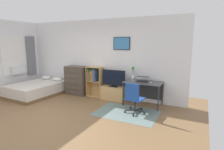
{
  "coord_description": "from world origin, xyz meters",
  "views": [
    {
      "loc": [
        3.37,
        -3.24,
        1.93
      ],
      "look_at": [
        1.0,
        1.5,
        0.98
      ],
      "focal_mm": 29.52,
      "sensor_mm": 36.0,
      "label": 1
    }
  ],
  "objects_px": {
    "computer_mouse": "(151,83)",
    "laptop": "(143,79)",
    "bed": "(37,89)",
    "wine_glass": "(133,77)",
    "television": "(113,78)",
    "desk": "(144,86)",
    "bamboo_vase": "(133,73)",
    "bookshelf": "(94,79)",
    "office_chair": "(134,97)",
    "tv_stand": "(114,93)",
    "dresser": "(77,80)"
  },
  "relations": [
    {
      "from": "bookshelf",
      "to": "television",
      "type": "relative_size",
      "value": 1.28
    },
    {
      "from": "computer_mouse",
      "to": "office_chair",
      "type": "bearing_deg",
      "value": -111.08
    },
    {
      "from": "bookshelf",
      "to": "office_chair",
      "type": "relative_size",
      "value": 1.24
    },
    {
      "from": "bookshelf",
      "to": "laptop",
      "type": "relative_size",
      "value": 2.46
    },
    {
      "from": "television",
      "to": "desk",
      "type": "xyz_separation_m",
      "value": [
        1.05,
        -0.01,
        -0.13
      ]
    },
    {
      "from": "bamboo_vase",
      "to": "bed",
      "type": "bearing_deg",
      "value": -166.03
    },
    {
      "from": "bed",
      "to": "wine_glass",
      "type": "height_order",
      "value": "wine_glass"
    },
    {
      "from": "television",
      "to": "bed",
      "type": "bearing_deg",
      "value": -164.97
    },
    {
      "from": "computer_mouse",
      "to": "bed",
      "type": "bearing_deg",
      "value": -171.99
    },
    {
      "from": "laptop",
      "to": "bamboo_vase",
      "type": "bearing_deg",
      "value": 153.36
    },
    {
      "from": "bed",
      "to": "office_chair",
      "type": "bearing_deg",
      "value": 0.39
    },
    {
      "from": "dresser",
      "to": "bookshelf",
      "type": "relative_size",
      "value": 0.99
    },
    {
      "from": "bookshelf",
      "to": "bamboo_vase",
      "type": "relative_size",
      "value": 2.56
    },
    {
      "from": "television",
      "to": "bamboo_vase",
      "type": "bearing_deg",
      "value": 9.38
    },
    {
      "from": "bed",
      "to": "bamboo_vase",
      "type": "relative_size",
      "value": 4.77
    },
    {
      "from": "bed",
      "to": "wine_glass",
      "type": "relative_size",
      "value": 10.99
    },
    {
      "from": "bookshelf",
      "to": "desk",
      "type": "height_order",
      "value": "bookshelf"
    },
    {
      "from": "bookshelf",
      "to": "desk",
      "type": "xyz_separation_m",
      "value": [
        1.86,
        -0.08,
        -0.03
      ]
    },
    {
      "from": "dresser",
      "to": "bookshelf",
      "type": "xyz_separation_m",
      "value": [
        0.72,
        0.06,
        0.11
      ]
    },
    {
      "from": "computer_mouse",
      "to": "laptop",
      "type": "bearing_deg",
      "value": 153.58
    },
    {
      "from": "tv_stand",
      "to": "bamboo_vase",
      "type": "relative_size",
      "value": 1.98
    },
    {
      "from": "dresser",
      "to": "desk",
      "type": "relative_size",
      "value": 0.92
    },
    {
      "from": "dresser",
      "to": "wine_glass",
      "type": "xyz_separation_m",
      "value": [
        2.27,
        -0.13,
        0.35
      ]
    },
    {
      "from": "office_chair",
      "to": "computer_mouse",
      "type": "height_order",
      "value": "office_chair"
    },
    {
      "from": "bed",
      "to": "television",
      "type": "height_order",
      "value": "television"
    },
    {
      "from": "desk",
      "to": "bookshelf",
      "type": "bearing_deg",
      "value": 177.64
    },
    {
      "from": "television",
      "to": "computer_mouse",
      "type": "height_order",
      "value": "television"
    },
    {
      "from": "bookshelf",
      "to": "bamboo_vase",
      "type": "distance_m",
      "value": 1.49
    },
    {
      "from": "laptop",
      "to": "wine_glass",
      "type": "distance_m",
      "value": 0.3
    },
    {
      "from": "television",
      "to": "office_chair",
      "type": "distance_m",
      "value": 1.38
    },
    {
      "from": "bookshelf",
      "to": "computer_mouse",
      "type": "relative_size",
      "value": 10.22
    },
    {
      "from": "wine_glass",
      "to": "bamboo_vase",
      "type": "bearing_deg",
      "value": 112.84
    },
    {
      "from": "television",
      "to": "wine_glass",
      "type": "bearing_deg",
      "value": -9.34
    },
    {
      "from": "bamboo_vase",
      "to": "wine_glass",
      "type": "xyz_separation_m",
      "value": [
        0.1,
        -0.23,
        -0.07
      ]
    },
    {
      "from": "bed",
      "to": "computer_mouse",
      "type": "xyz_separation_m",
      "value": [
        4.06,
        0.57,
        0.53
      ]
    },
    {
      "from": "bookshelf",
      "to": "wine_glass",
      "type": "height_order",
      "value": "bookshelf"
    },
    {
      "from": "desk",
      "to": "wine_glass",
      "type": "distance_m",
      "value": 0.43
    },
    {
      "from": "bed",
      "to": "bamboo_vase",
      "type": "distance_m",
      "value": 3.58
    },
    {
      "from": "bed",
      "to": "office_chair",
      "type": "height_order",
      "value": "office_chair"
    },
    {
      "from": "bamboo_vase",
      "to": "television",
      "type": "bearing_deg",
      "value": -170.62
    },
    {
      "from": "dresser",
      "to": "bamboo_vase",
      "type": "height_order",
      "value": "bamboo_vase"
    },
    {
      "from": "dresser",
      "to": "bamboo_vase",
      "type": "distance_m",
      "value": 2.22
    },
    {
      "from": "television",
      "to": "bamboo_vase",
      "type": "height_order",
      "value": "bamboo_vase"
    },
    {
      "from": "bookshelf",
      "to": "laptop",
      "type": "height_order",
      "value": "bookshelf"
    },
    {
      "from": "bookshelf",
      "to": "tv_stand",
      "type": "distance_m",
      "value": 0.91
    },
    {
      "from": "bookshelf",
      "to": "tv_stand",
      "type": "bearing_deg",
      "value": -3.24
    },
    {
      "from": "bookshelf",
      "to": "bed",
      "type": "bearing_deg",
      "value": -157.44
    },
    {
      "from": "bookshelf",
      "to": "television",
      "type": "height_order",
      "value": "bookshelf"
    },
    {
      "from": "television",
      "to": "desk",
      "type": "distance_m",
      "value": 1.06
    },
    {
      "from": "bed",
      "to": "laptop",
      "type": "distance_m",
      "value": 3.88
    }
  ]
}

